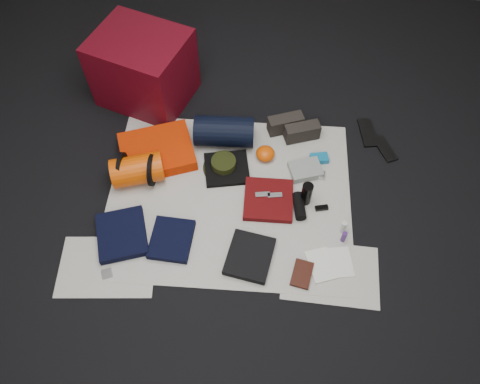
# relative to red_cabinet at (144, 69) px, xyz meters

# --- Properties ---
(floor) EXTENTS (4.50, 4.50, 0.02)m
(floor) POSITION_rel_red_cabinet_xyz_m (0.69, -0.89, -0.27)
(floor) COLOR black
(floor) RESTS_ON ground
(newspaper_mat) EXTENTS (1.60, 1.30, 0.01)m
(newspaper_mat) POSITION_rel_red_cabinet_xyz_m (0.69, -0.89, -0.26)
(newspaper_mat) COLOR silver
(newspaper_mat) RESTS_ON floor
(newspaper_sheet_front_left) EXTENTS (0.61, 0.44, 0.00)m
(newspaper_sheet_front_left) POSITION_rel_red_cabinet_xyz_m (-0.01, -1.44, -0.26)
(newspaper_sheet_front_left) COLOR silver
(newspaper_sheet_front_left) RESTS_ON floor
(newspaper_sheet_front_right) EXTENTS (0.60, 0.43, 0.00)m
(newspaper_sheet_front_right) POSITION_rel_red_cabinet_xyz_m (1.34, -1.39, -0.26)
(newspaper_sheet_front_right) COLOR silver
(newspaper_sheet_front_right) RESTS_ON floor
(red_cabinet) EXTENTS (0.77, 0.71, 0.52)m
(red_cabinet) POSITION_rel_red_cabinet_xyz_m (0.00, 0.00, 0.00)
(red_cabinet) COLOR #500510
(red_cabinet) RESTS_ON floor
(sleeping_pad) EXTENTS (0.59, 0.54, 0.09)m
(sleeping_pad) POSITION_rel_red_cabinet_xyz_m (0.16, -0.58, -0.21)
(sleeping_pad) COLOR red
(sleeping_pad) RESTS_ON newspaper_mat
(stuff_sack) EXTENTS (0.38, 0.29, 0.20)m
(stuff_sack) POSITION_rel_red_cabinet_xyz_m (0.07, -0.78, -0.16)
(stuff_sack) COLOR #CC4303
(stuff_sack) RESTS_ON newspaper_mat
(sack_strap_left) EXTENTS (0.02, 0.22, 0.22)m
(sack_strap_left) POSITION_rel_red_cabinet_xyz_m (-0.03, -0.78, -0.15)
(sack_strap_left) COLOR black
(sack_strap_left) RESTS_ON newspaper_mat
(sack_strap_right) EXTENTS (0.02, 0.22, 0.22)m
(sack_strap_right) POSITION_rel_red_cabinet_xyz_m (0.17, -0.78, -0.15)
(sack_strap_right) COLOR black
(sack_strap_right) RESTS_ON newspaper_mat
(navy_duffel) EXTENTS (0.42, 0.22, 0.22)m
(navy_duffel) POSITION_rel_red_cabinet_xyz_m (0.62, -0.42, -0.15)
(navy_duffel) COLOR black
(navy_duffel) RESTS_ON newspaper_mat
(boonie_brim) EXTENTS (0.30, 0.30, 0.01)m
(boonie_brim) POSITION_rel_red_cabinet_xyz_m (0.63, -0.66, -0.25)
(boonie_brim) COLOR black
(boonie_brim) RESTS_ON newspaper_mat
(boonie_crown) EXTENTS (0.17, 0.17, 0.07)m
(boonie_crown) POSITION_rel_red_cabinet_xyz_m (0.63, -0.66, -0.21)
(boonie_crown) COLOR black
(boonie_crown) RESTS_ON boonie_brim
(hiking_boot_left) EXTENTS (0.27, 0.17, 0.13)m
(hiking_boot_left) POSITION_rel_red_cabinet_xyz_m (1.05, -0.29, -0.19)
(hiking_boot_left) COLOR black
(hiking_boot_left) RESTS_ON newspaper_mat
(hiking_boot_right) EXTENTS (0.26, 0.16, 0.12)m
(hiking_boot_right) POSITION_rel_red_cabinet_xyz_m (1.17, -0.35, -0.19)
(hiking_boot_right) COLOR black
(hiking_boot_right) RESTS_ON newspaper_mat
(flip_flop_left) EXTENTS (0.13, 0.27, 0.01)m
(flip_flop_left) POSITION_rel_red_cabinet_xyz_m (1.65, -0.28, -0.26)
(flip_flop_left) COLOR black
(flip_flop_left) RESTS_ON floor
(flip_flop_right) EXTENTS (0.17, 0.24, 0.01)m
(flip_flop_right) POSITION_rel_red_cabinet_xyz_m (1.76, -0.41, -0.26)
(flip_flop_right) COLOR black
(flip_flop_right) RESTS_ON floor
(trousers_navy_a) EXTENTS (0.38, 0.41, 0.05)m
(trousers_navy_a) POSITION_rel_red_cabinet_xyz_m (0.04, -1.23, -0.23)
(trousers_navy_a) COLOR black
(trousers_navy_a) RESTS_ON newspaper_mat
(trousers_navy_b) EXTENTS (0.27, 0.31, 0.04)m
(trousers_navy_b) POSITION_rel_red_cabinet_xyz_m (0.36, -1.24, -0.23)
(trousers_navy_b) COLOR black
(trousers_navy_b) RESTS_ON newspaper_mat
(trousers_charcoal) EXTENTS (0.32, 0.35, 0.05)m
(trousers_charcoal) POSITION_rel_red_cabinet_xyz_m (0.85, -1.32, -0.23)
(trousers_charcoal) COLOR black
(trousers_charcoal) RESTS_ON newspaper_mat
(black_tshirt) EXTENTS (0.34, 0.32, 0.03)m
(black_tshirt) POSITION_rel_red_cabinet_xyz_m (0.66, -0.67, -0.24)
(black_tshirt) COLOR black
(black_tshirt) RESTS_ON newspaper_mat
(red_shirt) EXTENTS (0.32, 0.32, 0.04)m
(red_shirt) POSITION_rel_red_cabinet_xyz_m (0.95, -0.91, -0.24)
(red_shirt) COLOR #4F080A
(red_shirt) RESTS_ON newspaper_mat
(orange_stuff_sack) EXTENTS (0.17, 0.17, 0.09)m
(orange_stuff_sack) POSITION_rel_red_cabinet_xyz_m (0.91, -0.55, -0.21)
(orange_stuff_sack) COLOR #CC4303
(orange_stuff_sack) RESTS_ON newspaper_mat
(first_aid_pouch) EXTENTS (0.25, 0.21, 0.05)m
(first_aid_pouch) POSITION_rel_red_cabinet_xyz_m (1.19, -0.66, -0.23)
(first_aid_pouch) COLOR gray
(first_aid_pouch) RESTS_ON newspaper_mat
(water_bottle) EXTENTS (0.08, 0.08, 0.18)m
(water_bottle) POSITION_rel_red_cabinet_xyz_m (1.19, -0.89, -0.17)
(water_bottle) COLOR black
(water_bottle) RESTS_ON newspaper_mat
(speaker) EXTENTS (0.10, 0.19, 0.07)m
(speaker) POSITION_rel_red_cabinet_xyz_m (1.15, -0.95, -0.22)
(speaker) COLOR black
(speaker) RESTS_ON newspaper_mat
(compact_camera) EXTENTS (0.10, 0.07, 0.04)m
(compact_camera) POSITION_rel_red_cabinet_xyz_m (1.28, -0.68, -0.24)
(compact_camera) COLOR #BABABF
(compact_camera) RESTS_ON newspaper_mat
(cyan_case) EXTENTS (0.13, 0.10, 0.04)m
(cyan_case) POSITION_rel_red_cabinet_xyz_m (1.29, -0.55, -0.24)
(cyan_case) COLOR #0F6696
(cyan_case) RESTS_ON newspaper_mat
(toiletry_purple) EXTENTS (0.03, 0.03, 0.09)m
(toiletry_purple) POSITION_rel_red_cabinet_xyz_m (1.42, -1.16, -0.21)
(toiletry_purple) COLOR #412067
(toiletry_purple) RESTS_ON newspaper_mat
(toiletry_clear) EXTENTS (0.04, 0.04, 0.10)m
(toiletry_clear) POSITION_rel_red_cabinet_xyz_m (1.42, -1.10, -0.20)
(toiletry_clear) COLOR silver
(toiletry_clear) RESTS_ON newspaper_mat
(paperback_book) EXTENTS (0.15, 0.19, 0.02)m
(paperback_book) POSITION_rel_red_cabinet_xyz_m (1.17, -1.41, -0.24)
(paperback_book) COLOR black
(paperback_book) RESTS_ON newspaper_mat
(map_booklet) EXTENTS (0.20, 0.25, 0.01)m
(map_booklet) POSITION_rel_red_cabinet_xyz_m (1.29, -1.34, -0.25)
(map_booklet) COLOR silver
(map_booklet) RESTS_ON newspaper_mat
(map_printout) EXTENTS (0.18, 0.22, 0.01)m
(map_printout) POSITION_rel_red_cabinet_xyz_m (1.40, -1.32, -0.25)
(map_printout) COLOR silver
(map_printout) RESTS_ON newspaper_mat
(sunglasses) EXTENTS (0.09, 0.05, 0.02)m
(sunglasses) POSITION_rel_red_cabinet_xyz_m (1.30, -0.94, -0.25)
(sunglasses) COLOR black
(sunglasses) RESTS_ON newspaper_mat
(key_cluster) EXTENTS (0.08, 0.08, 0.01)m
(key_cluster) POSITION_rel_red_cabinet_xyz_m (0.00, -1.49, -0.25)
(key_cluster) COLOR #BABABF
(key_cluster) RESTS_ON newspaper_mat
(tape_roll) EXTENTS (0.05, 0.05, 0.04)m
(tape_roll) POSITION_rel_red_cabinet_xyz_m (0.68, -0.64, -0.21)
(tape_roll) COLOR white
(tape_roll) RESTS_ON black_tshirt
(energy_bar_a) EXTENTS (0.10, 0.05, 0.01)m
(energy_bar_a) POSITION_rel_red_cabinet_xyz_m (0.91, -0.89, -0.21)
(energy_bar_a) COLOR #BABABF
(energy_bar_a) RESTS_ON red_shirt
(energy_bar_b) EXTENTS (0.10, 0.05, 0.01)m
(energy_bar_b) POSITION_rel_red_cabinet_xyz_m (0.99, -0.89, -0.21)
(energy_bar_b) COLOR #BABABF
(energy_bar_b) RESTS_ON red_shirt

